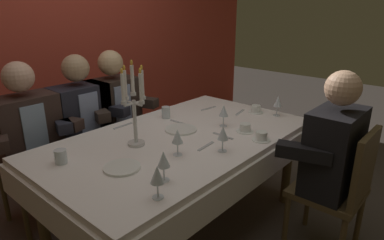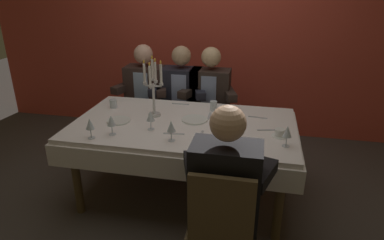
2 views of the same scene
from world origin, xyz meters
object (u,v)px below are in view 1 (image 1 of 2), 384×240
wine_glass_0 (157,176)px  seated_diner_3 (334,151)px  wine_glass_1 (278,102)px  coffee_cup_2 (245,128)px  wine_glass_2 (177,137)px  wine_glass_4 (223,134)px  wine_glass_3 (224,111)px  seated_diner_2 (114,108)px  dinner_plate_1 (122,167)px  water_tumbler_1 (61,157)px  wine_glass_5 (164,160)px  water_tumbler_0 (166,112)px  coffee_cup_0 (256,109)px  dining_table (180,152)px  candelabra (134,107)px  dinner_plate_0 (181,129)px  coffee_cup_1 (261,136)px  seated_diner_1 (81,117)px  seated_diner_0 (27,132)px

wine_glass_0 → seated_diner_3: size_ratio=0.13×
wine_glass_1 → coffee_cup_2: (-0.48, -0.00, -0.09)m
wine_glass_2 → wine_glass_4: size_ratio=1.00×
wine_glass_3 → seated_diner_2: 1.03m
wine_glass_0 → dinner_plate_1: bearing=79.2°
water_tumbler_1 → seated_diner_2: size_ratio=0.07×
water_tumbler_1 → dinner_plate_1: bearing=-59.5°
wine_glass_5 → water_tumbler_0: bearing=44.9°
seated_diner_2 → wine_glass_3: bearing=-75.2°
coffee_cup_0 → dining_table: bearing=171.8°
candelabra → dinner_plate_1: bearing=-143.5°
dinner_plate_0 → wine_glass_4: wine_glass_4 is taller
coffee_cup_1 → wine_glass_0: bearing=179.5°
wine_glass_5 → wine_glass_3: bearing=16.3°
dinner_plate_0 → seated_diner_1: seated_diner_1 is taller
dining_table → wine_glass_4: 0.44m
dinner_plate_0 → seated_diner_0: 1.10m
dinner_plate_0 → wine_glass_1: 0.85m
wine_glass_5 → water_tumbler_0: 1.00m
seated_diner_1 → seated_diner_2: (0.32, 0.00, 0.00)m
wine_glass_1 → wine_glass_5: (-1.34, -0.07, 0.00)m
water_tumbler_0 → coffee_cup_0: size_ratio=0.70×
coffee_cup_0 → dinner_plate_1: bearing=178.9°
wine_glass_2 → wine_glass_3: same height
wine_glass_0 → wine_glass_3: bearing=19.2°
water_tumbler_0 → seated_diner_2: size_ratio=0.07×
wine_glass_3 → seated_diner_3: 0.79m
wine_glass_4 → water_tumbler_1: wine_glass_4 is taller
seated_diner_3 → water_tumbler_0: bearing=101.7°
dinner_plate_1 → coffee_cup_2: 0.95m
water_tumbler_0 → wine_glass_0: bearing=-136.4°
dining_table → wine_glass_5: size_ratio=11.83×
dining_table → water_tumbler_0: 0.44m
wine_glass_1 → seated_diner_0: size_ratio=0.13×
water_tumbler_1 → seated_diner_0: bearing=81.8°
coffee_cup_2 → seated_diner_0: bearing=130.9°
wine_glass_4 → seated_diner_0: size_ratio=0.13×
wine_glass_1 → coffee_cup_1: 0.57m
coffee_cup_0 → candelabra: bearing=168.5°
dining_table → dinner_plate_0: 0.17m
candelabra → wine_glass_2: (0.07, -0.31, -0.14)m
wine_glass_4 → water_tumbler_1: 0.95m
wine_glass_0 → wine_glass_2: (0.40, 0.25, -0.00)m
wine_glass_5 → seated_diner_2: seated_diner_2 is taller
dinner_plate_1 → seated_diner_3: bearing=-37.8°
seated_diner_2 → coffee_cup_0: bearing=-54.7°
wine_glass_1 → water_tumbler_0: (-0.64, 0.64, -0.07)m
wine_glass_5 → coffee_cup_1: size_ratio=1.24×
coffee_cup_0 → coffee_cup_1: size_ratio=1.00×
wine_glass_3 → candelabra: bearing=161.8°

